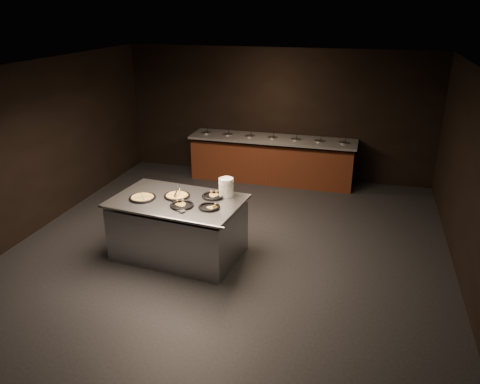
{
  "coord_description": "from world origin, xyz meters",
  "views": [
    {
      "loc": [
        1.98,
        -6.31,
        3.77
      ],
      "look_at": [
        0.16,
        0.3,
        1.0
      ],
      "focal_mm": 35.0,
      "sensor_mm": 36.0,
      "label": 1
    }
  ],
  "objects_px": {
    "pan_cheese_whole": "(177,196)",
    "plate_stack": "(226,187)",
    "serving_counter": "(179,229)",
    "pan_veggie_whole": "(142,198)"
  },
  "relations": [
    {
      "from": "plate_stack",
      "to": "pan_cheese_whole",
      "type": "relative_size",
      "value": 0.71
    },
    {
      "from": "serving_counter",
      "to": "pan_cheese_whole",
      "type": "relative_size",
      "value": 5.19
    },
    {
      "from": "serving_counter",
      "to": "pan_veggie_whole",
      "type": "relative_size",
      "value": 5.13
    },
    {
      "from": "serving_counter",
      "to": "pan_veggie_whole",
      "type": "distance_m",
      "value": 0.75
    },
    {
      "from": "plate_stack",
      "to": "serving_counter",
      "type": "bearing_deg",
      "value": -153.76
    },
    {
      "from": "serving_counter",
      "to": "plate_stack",
      "type": "relative_size",
      "value": 7.29
    },
    {
      "from": "pan_cheese_whole",
      "to": "plate_stack",
      "type": "bearing_deg",
      "value": 17.85
    },
    {
      "from": "serving_counter",
      "to": "plate_stack",
      "type": "bearing_deg",
      "value": 32.27
    },
    {
      "from": "pan_veggie_whole",
      "to": "pan_cheese_whole",
      "type": "height_order",
      "value": "same"
    },
    {
      "from": "serving_counter",
      "to": "pan_veggie_whole",
      "type": "xyz_separation_m",
      "value": [
        -0.53,
        -0.11,
        0.52
      ]
    }
  ]
}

